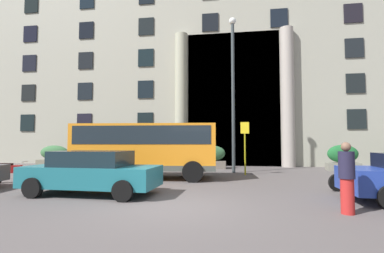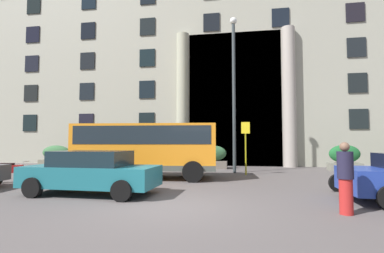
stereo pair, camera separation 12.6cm
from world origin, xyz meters
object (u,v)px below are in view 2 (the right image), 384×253
Objects in this scene: orange_minibus at (147,146)px; parked_sedan_second at (92,172)px; pedestrian_man_red_shirt at (345,178)px; motorcycle_near_kerb at (105,173)px; lamppost_plaza_centre at (234,83)px; scooter_by_planter at (358,178)px; hedge_planter_far_west at (213,157)px; hedge_planter_entrance_left at (56,156)px; hedge_planter_west at (100,159)px; hedge_planter_far_east at (345,158)px; motorcycle_far_end at (10,172)px; bus_stop_sign at (246,142)px.

orange_minibus reaches higher than parked_sedan_second.
pedestrian_man_red_shirt is (6.76, -5.63, -0.67)m from orange_minibus.
lamppost_plaza_centre is (5.10, 5.23, 4.61)m from motorcycle_near_kerb.
hedge_planter_far_west is at bearing 119.57° from scooter_by_planter.
hedge_planter_entrance_left is 3.74m from hedge_planter_west.
orange_minibus is at bearing -44.35° from hedge_planter_west.
pedestrian_man_red_shirt is at bearing -44.87° from orange_minibus.
lamppost_plaza_centre is at bearing 31.81° from orange_minibus.
lamppost_plaza_centre reaches higher than hedge_planter_far_east.
hedge_planter_west is at bearing -175.33° from hedge_planter_far_west.
parked_sedan_second is at bearing -64.15° from hedge_planter_west.
scooter_by_planter is at bearing -28.08° from hedge_planter_west.
hedge_planter_far_east is 8.05m from lamppost_plaza_centre.
lamppost_plaza_centre reaches higher than hedge_planter_west.
hedge_planter_west is 9.94m from parked_sedan_second.
hedge_planter_entrance_left is 1.14× the size of motorcycle_far_end.
hedge_planter_west is 0.95× the size of motorcycle_far_end.
motorcycle_far_end is 11.67m from lamppost_plaza_centre.
bus_stop_sign reaches higher than hedge_planter_far_east.
bus_stop_sign is at bearing 8.04° from motorcycle_far_end.
bus_stop_sign reaches higher than parked_sedan_second.
hedge_planter_far_east is at bearing 1.59° from hedge_planter_west.
hedge_planter_far_west is (2.68, 5.32, -0.81)m from orange_minibus.
hedge_planter_far_east reaches higher than hedge_planter_entrance_left.
motorcycle_near_kerb is at bearing 106.85° from parked_sedan_second.
orange_minibus reaches higher than scooter_by_planter.
motorcycle_near_kerb is (-0.56, 2.06, -0.27)m from parked_sedan_second.
hedge_planter_far_east is 7.76m from scooter_by_planter.
scooter_by_planter is at bearing -16.06° from motorcycle_far_end.
motorcycle_far_end is at bearing 173.33° from scooter_by_planter.
scooter_by_planter is (8.82, 1.93, -0.27)m from parked_sedan_second.
parked_sedan_second reaches higher than scooter_by_planter.
pedestrian_man_red_shirt reaches higher than hedge_planter_far_west.
motorcycle_far_end is (-4.13, -0.21, -0.00)m from motorcycle_near_kerb.
orange_minibus is at bearing -32.14° from hedge_planter_entrance_left.
pedestrian_man_red_shirt is at bearing -9.12° from parked_sedan_second.
hedge_planter_far_east is 1.08× the size of pedestrian_man_red_shirt.
parked_sedan_second is (-5.14, -6.32, -0.97)m from bus_stop_sign.
pedestrian_man_red_shirt reaches higher than hedge_planter_west.
hedge_planter_west is 7.52m from hedge_planter_far_west.
hedge_planter_far_west is at bearing 121.49° from bus_stop_sign.
hedge_planter_west is 1.02× the size of hedge_planter_far_west.
hedge_planter_far_west reaches higher than scooter_by_planter.
hedge_planter_entrance_left is 1.18× the size of hedge_planter_far_east.
orange_minibus is 8.82m from pedestrian_man_red_shirt.
orange_minibus is 10.08m from hedge_planter_entrance_left.
scooter_by_planter is at bearing -51.45° from lamppost_plaza_centre.
parked_sedan_second is at bearing 134.05° from pedestrian_man_red_shirt.
hedge_planter_west is (-9.48, 2.63, -1.11)m from bus_stop_sign.
orange_minibus is at bearing -153.99° from hedge_planter_far_east.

